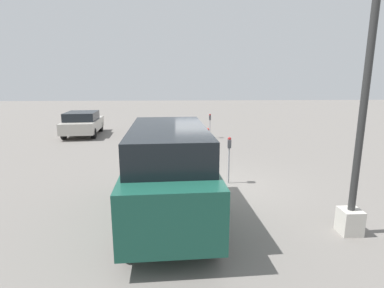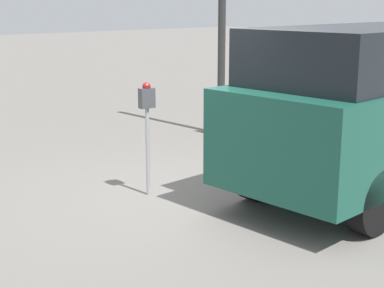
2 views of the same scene
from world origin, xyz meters
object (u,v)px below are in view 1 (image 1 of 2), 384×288
(parking_meter_near, at_px, (229,149))
(parking_meter_far, at_px, (210,120))
(lamp_post, at_px, (357,158))
(car_distant, at_px, (83,123))
(parked_van, at_px, (169,170))
(fire_hydrant, at_px, (208,135))

(parking_meter_near, bearing_deg, parking_meter_far, -175.40)
(lamp_post, distance_m, car_distant, 15.47)
(parking_meter_near, distance_m, lamp_post, 3.99)
(parking_meter_far, bearing_deg, car_distant, -93.07)
(parked_van, xyz_separation_m, car_distant, (-11.31, -5.46, -0.45))
(parking_meter_far, height_order, car_distant, car_distant)
(parking_meter_near, xyz_separation_m, parked_van, (2.41, -1.85, 0.09))
(parking_meter_near, height_order, parking_meter_far, parking_meter_near)
(parking_meter_far, distance_m, car_distant, 7.63)
(parked_van, bearing_deg, fire_hydrant, 166.08)
(parking_meter_near, bearing_deg, parked_van, -31.24)
(parked_van, bearing_deg, lamp_post, 73.98)
(parking_meter_near, distance_m, car_distant, 11.52)
(fire_hydrant, bearing_deg, car_distant, -106.08)
(parking_meter_near, relative_size, parking_meter_far, 1.09)
(parked_van, distance_m, fire_hydrant, 9.43)
(parking_meter_near, bearing_deg, lamp_post, 38.17)
(parking_meter_near, height_order, car_distant, parking_meter_near)
(parking_meter_near, bearing_deg, fire_hydrant, -173.80)
(lamp_post, xyz_separation_m, car_distant, (-12.26, -9.39, -0.94))
(parking_meter_far, xyz_separation_m, car_distant, (-1.24, -7.53, -0.27))
(parked_van, height_order, car_distant, parked_van)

